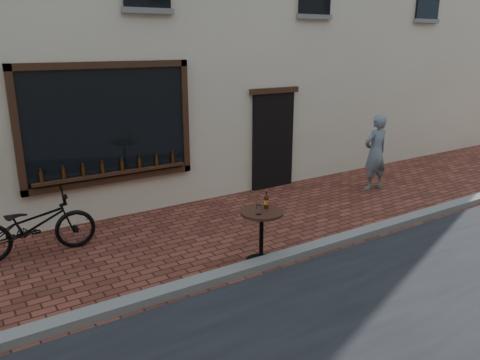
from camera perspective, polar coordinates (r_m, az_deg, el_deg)
ground at (r=7.51m, az=7.99°, el=-9.74°), size 90.00×90.00×0.00m
kerb at (r=7.63m, az=7.02°, el=-8.80°), size 90.00×0.25×0.12m
cargo_bicycle at (r=8.14m, az=-24.24°, el=-5.05°), size 2.30×0.79×1.08m
bistro_table at (r=7.18m, az=2.65°, el=-5.62°), size 0.66×0.66×1.13m
pedestrian at (r=11.16m, az=16.19°, el=3.24°), size 0.65×0.44×1.74m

